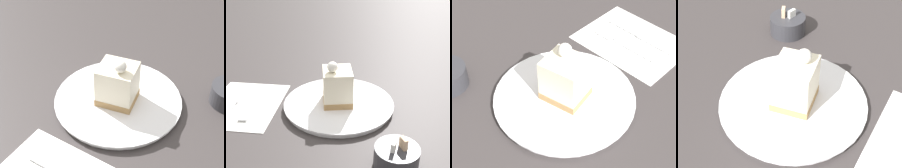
# 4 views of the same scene
# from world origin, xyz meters

# --- Properties ---
(ground_plane) EXTENTS (4.00, 4.00, 0.00)m
(ground_plane) POSITION_xyz_m (0.00, 0.00, 0.00)
(ground_plane) COLOR #383333
(plate) EXTENTS (0.28, 0.28, 0.01)m
(plate) POSITION_xyz_m (-0.03, -0.04, 0.01)
(plate) COLOR white
(plate) RESTS_ON ground_plane
(cake_slice) EXTENTS (0.07, 0.08, 0.11)m
(cake_slice) POSITION_xyz_m (-0.03, -0.04, 0.06)
(cake_slice) COLOR #AD8451
(cake_slice) RESTS_ON plate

